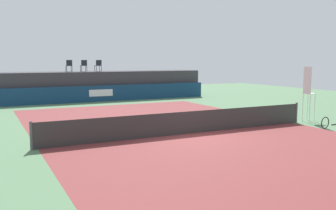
{
  "coord_description": "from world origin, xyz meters",
  "views": [
    {
      "loc": [
        -7.62,
        -13.28,
        3.09
      ],
      "look_at": [
        0.09,
        2.0,
        1.0
      ],
      "focal_mm": 39.55,
      "sensor_mm": 36.0,
      "label": 1
    }
  ],
  "objects_px": {
    "spectator_chair_left": "(84,65)",
    "net_post_far": "(296,113)",
    "spectator_chair_center": "(98,65)",
    "spectator_chair_far_left": "(69,65)",
    "umpire_chair": "(308,90)",
    "tennis_ball": "(87,110)",
    "net_post_near": "(31,136)"
  },
  "relations": [
    {
      "from": "spectator_chair_left",
      "to": "net_post_far",
      "type": "bearing_deg",
      "value": -66.17
    },
    {
      "from": "spectator_chair_center",
      "to": "spectator_chair_far_left",
      "type": "bearing_deg",
      "value": 169.39
    },
    {
      "from": "spectator_chair_far_left",
      "to": "umpire_chair",
      "type": "distance_m",
      "value": 17.6
    },
    {
      "from": "spectator_chair_far_left",
      "to": "spectator_chair_center",
      "type": "distance_m",
      "value": 2.2
    },
    {
      "from": "tennis_ball",
      "to": "spectator_chair_far_left",
      "type": "bearing_deg",
      "value": 87.7
    },
    {
      "from": "spectator_chair_far_left",
      "to": "net_post_far",
      "type": "bearing_deg",
      "value": -63.02
    },
    {
      "from": "net_post_near",
      "to": "net_post_far",
      "type": "relative_size",
      "value": 1.0
    },
    {
      "from": "spectator_chair_center",
      "to": "net_post_far",
      "type": "distance_m",
      "value": 16.12
    },
    {
      "from": "net_post_far",
      "to": "spectator_chair_center",
      "type": "bearing_deg",
      "value": 110.72
    },
    {
      "from": "spectator_chair_left",
      "to": "tennis_ball",
      "type": "distance_m",
      "value": 6.67
    },
    {
      "from": "spectator_chair_center",
      "to": "net_post_near",
      "type": "bearing_deg",
      "value": -114.33
    },
    {
      "from": "spectator_chair_left",
      "to": "net_post_near",
      "type": "xyz_separation_m",
      "value": [
        -5.69,
        -15.2,
        -2.19
      ]
    },
    {
      "from": "spectator_chair_left",
      "to": "tennis_ball",
      "type": "relative_size",
      "value": 13.06
    },
    {
      "from": "spectator_chair_left",
      "to": "spectator_chair_center",
      "type": "bearing_deg",
      "value": -13.94
    },
    {
      "from": "spectator_chair_far_left",
      "to": "net_post_far",
      "type": "height_order",
      "value": "spectator_chair_far_left"
    },
    {
      "from": "spectator_chair_center",
      "to": "umpire_chair",
      "type": "height_order",
      "value": "spectator_chair_center"
    },
    {
      "from": "net_post_near",
      "to": "net_post_far",
      "type": "xyz_separation_m",
      "value": [
        12.4,
        0.0,
        0.0
      ]
    },
    {
      "from": "umpire_chair",
      "to": "net_post_far",
      "type": "xyz_separation_m",
      "value": [
        -0.72,
        0.02,
        -1.09
      ]
    },
    {
      "from": "spectator_chair_far_left",
      "to": "tennis_ball",
      "type": "xyz_separation_m",
      "value": [
        -0.24,
        -6.11,
        -2.66
      ]
    },
    {
      "from": "umpire_chair",
      "to": "net_post_near",
      "type": "relative_size",
      "value": 2.76
    },
    {
      "from": "net_post_near",
      "to": "tennis_ball",
      "type": "relative_size",
      "value": 14.71
    },
    {
      "from": "net_post_near",
      "to": "tennis_ball",
      "type": "height_order",
      "value": "net_post_near"
    },
    {
      "from": "umpire_chair",
      "to": "net_post_far",
      "type": "height_order",
      "value": "umpire_chair"
    },
    {
      "from": "spectator_chair_far_left",
      "to": "net_post_near",
      "type": "relative_size",
      "value": 0.89
    },
    {
      "from": "net_post_near",
      "to": "net_post_far",
      "type": "bearing_deg",
      "value": 0.0
    },
    {
      "from": "umpire_chair",
      "to": "net_post_near",
      "type": "height_order",
      "value": "umpire_chair"
    },
    {
      "from": "tennis_ball",
      "to": "spectator_chair_center",
      "type": "bearing_deg",
      "value": 67.12
    },
    {
      "from": "net_post_near",
      "to": "umpire_chair",
      "type": "bearing_deg",
      "value": -0.07
    },
    {
      "from": "tennis_ball",
      "to": "net_post_near",
      "type": "bearing_deg",
      "value": -115.2
    },
    {
      "from": "net_post_near",
      "to": "spectator_chair_center",
      "type": "bearing_deg",
      "value": 65.67
    },
    {
      "from": "umpire_chair",
      "to": "net_post_far",
      "type": "bearing_deg",
      "value": 178.76
    },
    {
      "from": "net_post_far",
      "to": "spectator_chair_far_left",
      "type": "bearing_deg",
      "value": 116.98
    }
  ]
}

